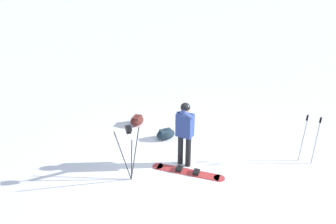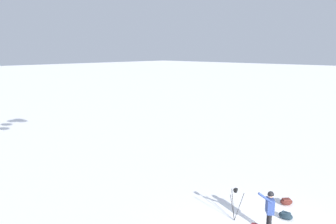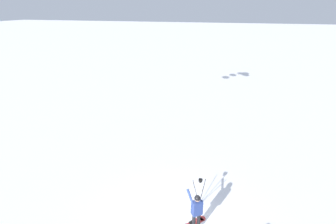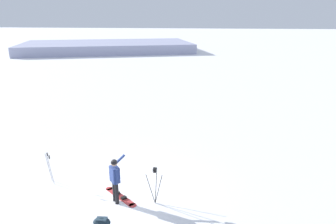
{
  "view_description": "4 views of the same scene",
  "coord_description": "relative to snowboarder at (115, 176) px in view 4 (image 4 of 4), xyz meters",
  "views": [
    {
      "loc": [
        3.23,
        5.56,
        4.54
      ],
      "look_at": [
        0.77,
        -0.46,
        1.66
      ],
      "focal_mm": 33.45,
      "sensor_mm": 36.0,
      "label": 1
    },
    {
      "loc": [
        -4.53,
        10.16,
        6.97
      ],
      "look_at": [
        3.32,
        1.77,
        4.73
      ],
      "focal_mm": 33.81,
      "sensor_mm": 36.0,
      "label": 2
    },
    {
      "loc": [
        -7.56,
        -1.73,
        8.36
      ],
      "look_at": [
        2.7,
        1.23,
        3.98
      ],
      "focal_mm": 27.43,
      "sensor_mm": 36.0,
      "label": 3
    },
    {
      "loc": [
        3.42,
        -10.84,
        6.69
      ],
      "look_at": [
        2.03,
        0.64,
        3.17
      ],
      "focal_mm": 34.56,
      "sensor_mm": 36.0,
      "label": 4
    }
  ],
  "objects": [
    {
      "name": "ground_plane",
      "position": [
        -0.25,
        0.65,
        -1.06
      ],
      "size": [
        300.0,
        300.0,
        0.0
      ],
      "primitive_type": "plane",
      "color": "white"
    },
    {
      "name": "gear_bag_large",
      "position": [
        -0.08,
        -1.46,
        -0.9
      ],
      "size": [
        0.6,
        0.4,
        0.31
      ],
      "color": "#192833",
      "rests_on": "ground_plane"
    },
    {
      "name": "snowboarder",
      "position": [
        0.0,
        0.0,
        0.0
      ],
      "size": [
        0.55,
        0.74,
        1.75
      ],
      "color": "black",
      "rests_on": "ground_plane"
    },
    {
      "name": "snowboard",
      "position": [
        0.06,
        0.36,
        -1.04
      ],
      "size": [
        1.47,
        1.32,
        0.1
      ],
      "color": "#B23333",
      "rests_on": "ground_plane"
    },
    {
      "name": "camera_tripod",
      "position": [
        1.45,
        0.1,
        -0.05
      ],
      "size": [
        0.62,
        0.56,
        1.42
      ],
      "color": "#262628",
      "rests_on": "ground_plane"
    },
    {
      "name": "ski_poles",
      "position": [
        -3.06,
        1.05,
        -0.22
      ],
      "size": [
        0.36,
        0.35,
        1.29
      ],
      "color": "gray",
      "rests_on": "ground_plane"
    },
    {
      "name": "distant_ridge",
      "position": [
        -15.41,
        49.04,
        -0.23
      ],
      "size": [
        33.45,
        23.8,
        1.66
      ],
      "color": "#9EA2C0",
      "rests_on": "ground_plane"
    }
  ]
}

